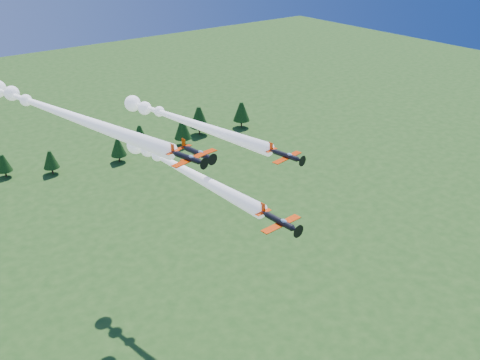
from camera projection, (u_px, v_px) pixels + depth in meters
plane_lead at (180, 168)px, 101.01m from camera, size 8.62×47.69×3.70m
plane_left at (57, 111)px, 98.47m from camera, size 17.87×59.04×3.70m
plane_right at (182, 120)px, 112.45m from camera, size 13.23×49.36×3.70m
plane_slot at (198, 153)px, 93.46m from camera, size 7.62×8.29×2.66m
treeline at (49, 156)px, 184.49m from camera, size 174.22×20.26×11.81m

